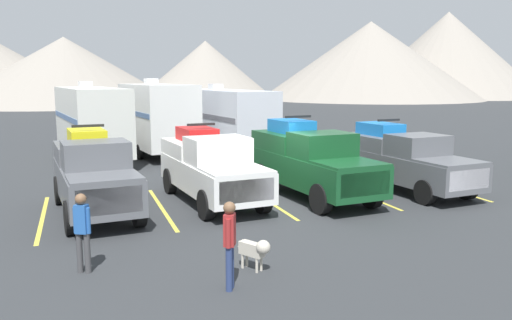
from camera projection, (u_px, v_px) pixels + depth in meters
ground_plane at (273, 205)px, 16.80m from camera, size 240.00×240.00×0.00m
pickup_truck_a at (94, 173)px, 15.58m from camera, size 2.50×5.55×2.61m
pickup_truck_b at (210, 166)px, 17.11m from camera, size 2.54×5.84×2.52m
pickup_truck_c at (310, 160)px, 17.81m from camera, size 2.61×6.03×2.73m
pickup_truck_d at (402, 158)px, 18.97m from camera, size 2.54×5.99×2.51m
lot_stripe_a at (43, 217)px, 15.23m from camera, size 0.12×5.50×0.01m
lot_stripe_b at (162, 208)px, 16.35m from camera, size 0.12×5.50×0.01m
lot_stripe_c at (266, 200)px, 17.46m from camera, size 0.12×5.50×0.01m
lot_stripe_d at (357, 192)px, 18.57m from camera, size 0.12×5.50×0.01m
lot_stripe_e at (438, 186)px, 19.69m from camera, size 0.12×5.50×0.01m
camper_trailer_a at (91, 120)px, 25.13m from camera, size 3.44×8.96×3.87m
camper_trailer_b at (157, 116)px, 26.92m from camera, size 3.41×7.63×4.01m
camper_trailer_c at (225, 118)px, 27.16m from camera, size 3.47×9.23×3.72m
person_a at (230, 239)px, 9.93m from camera, size 0.30×0.35×1.74m
person_b at (82, 227)px, 10.79m from camera, size 0.34×0.29×1.70m
dog at (256, 249)px, 10.97m from camera, size 0.55×0.79×0.71m
mountain_ridge at (142, 59)px, 87.16m from camera, size 156.36×47.24×17.42m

